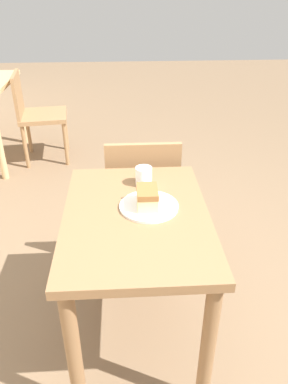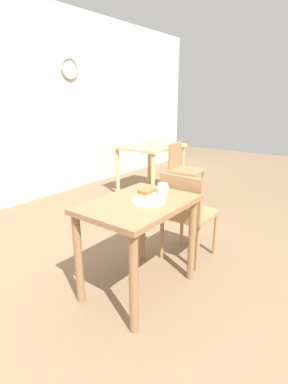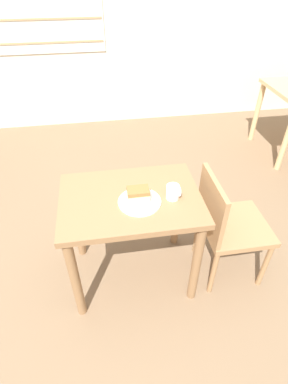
# 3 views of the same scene
# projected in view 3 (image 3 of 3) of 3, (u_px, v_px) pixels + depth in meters

# --- Properties ---
(ground_plane) EXTENTS (14.00, 14.00, 0.00)m
(ground_plane) POSITION_uv_depth(u_px,v_px,m) (130.00, 317.00, 2.00)
(ground_plane) COLOR #7A6047
(wall_back) EXTENTS (10.00, 0.10, 2.80)m
(wall_back) POSITION_uv_depth(u_px,v_px,m) (93.00, 7.00, 3.44)
(wall_back) COLOR beige
(wall_back) RESTS_ON ground_plane
(dining_table_near) EXTENTS (0.86, 0.62, 0.75)m
(dining_table_near) POSITION_uv_depth(u_px,v_px,m) (131.00, 214.00, 1.90)
(dining_table_near) COLOR olive
(dining_table_near) RESTS_ON ground_plane
(chair_near_window) EXTENTS (0.43, 0.43, 0.85)m
(chair_near_window) POSITION_uv_depth(u_px,v_px,m) (227.00, 223.00, 2.02)
(chair_near_window) COLOR #9E754C
(chair_near_window) RESTS_ON ground_plane
(plate) EXTENTS (0.26, 0.26, 0.01)m
(plate) POSITION_uv_depth(u_px,v_px,m) (140.00, 202.00, 1.77)
(plate) COLOR white
(plate) RESTS_ON dining_table_near
(cake_slice) EXTENTS (0.13, 0.09, 0.08)m
(cake_slice) POSITION_uv_depth(u_px,v_px,m) (138.00, 195.00, 1.75)
(cake_slice) COLOR beige
(cake_slice) RESTS_ON plate
(coffee_mug) EXTENTS (0.09, 0.08, 0.09)m
(coffee_mug) POSITION_uv_depth(u_px,v_px,m) (173.00, 192.00, 1.78)
(coffee_mug) COLOR white
(coffee_mug) RESTS_ON dining_table_near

